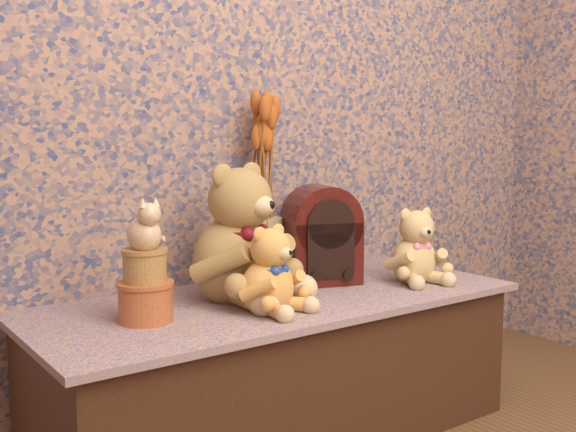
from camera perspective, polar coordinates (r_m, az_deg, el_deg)
name	(u,v)px	position (r m, az deg, el deg)	size (l,w,h in m)	color
display_shelf	(278,367)	(2.05, -0.84, -12.47)	(1.43, 0.61, 0.42)	#3D467D
teddy_large	(235,227)	(1.93, -4.44, -0.88)	(0.33, 0.39, 0.42)	#9C6F3C
teddy_medium	(267,265)	(1.81, -1.74, -4.13)	(0.20, 0.23, 0.25)	#C38137
teddy_small	(414,242)	(2.21, 10.51, -2.14)	(0.20, 0.24, 0.25)	tan
cathedral_radio	(321,234)	(2.15, 2.78, -1.52)	(0.22, 0.16, 0.31)	#360C09
ceramic_vase	(263,250)	(2.17, -2.09, -2.84)	(0.12, 0.12, 0.21)	tan
dried_stalks	(263,154)	(2.14, -2.13, 5.17)	(0.21, 0.21, 0.40)	#B0521C
biscuit_tin_lower	(146,302)	(1.76, -11.80, -7.07)	(0.14, 0.14, 0.10)	#CB823B
biscuit_tin_upper	(145,267)	(1.74, -11.87, -4.15)	(0.11, 0.11, 0.08)	tan
cat_figurine	(144,223)	(1.72, -11.96, -0.58)	(0.10, 0.11, 0.13)	silver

